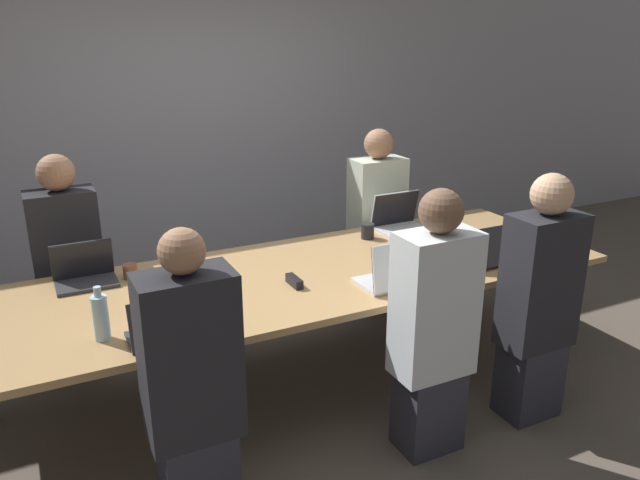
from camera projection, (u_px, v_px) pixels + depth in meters
name	position (u px, v px, depth m)	size (l,w,h in m)	color
ground_plane	(297.00, 385.00, 3.90)	(24.00, 24.00, 0.00)	brown
curtain_wall	(189.00, 117.00, 5.26)	(12.00, 0.06, 2.80)	#9999A3
conference_table	(296.00, 283.00, 3.67)	(3.79, 1.21, 0.75)	tan
laptop_near_left	(163.00, 329.00, 2.85)	(0.31, 0.23, 0.23)	#333338
person_near_left	(192.00, 389.00, 2.64)	(0.40, 0.24, 1.39)	#2D2D38
bottle_near_left	(101.00, 317.00, 2.86)	(0.07, 0.07, 0.26)	#ADD1E0
laptop_near_midright	(393.00, 274.00, 3.45)	(0.33, 0.27, 0.28)	silver
person_near_midright	(433.00, 329.00, 3.12)	(0.40, 0.24, 1.42)	#2D2D38
laptop_far_right	(398.00, 219.00, 4.44)	(0.37, 0.26, 0.26)	silver
person_far_right	(376.00, 224.00, 4.76)	(0.40, 0.24, 1.42)	#2D2D38
cup_far_right	(368.00, 231.00, 4.25)	(0.09, 0.09, 0.10)	#232328
bottle_far_right	(443.00, 216.00, 4.44)	(0.08, 0.08, 0.21)	#ADD1E0
laptop_near_right	(484.00, 255.00, 3.76)	(0.34, 0.25, 0.25)	#333338
person_near_right	(538.00, 304.00, 3.41)	(0.40, 0.24, 1.42)	#2D2D38
cup_near_right	(446.00, 263.00, 3.69)	(0.08, 0.08, 0.10)	brown
bottle_near_right	(434.00, 248.00, 3.74)	(0.07, 0.07, 0.27)	black
laptop_far_left	(85.00, 272.00, 3.51)	(0.34, 0.23, 0.23)	#333338
person_far_left	(70.00, 270.00, 3.87)	(0.40, 0.24, 1.42)	#2D2D38
cup_far_left	(130.00, 271.00, 3.59)	(0.08, 0.08, 0.08)	brown
stapler	(294.00, 281.00, 3.49)	(0.04, 0.15, 0.05)	black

